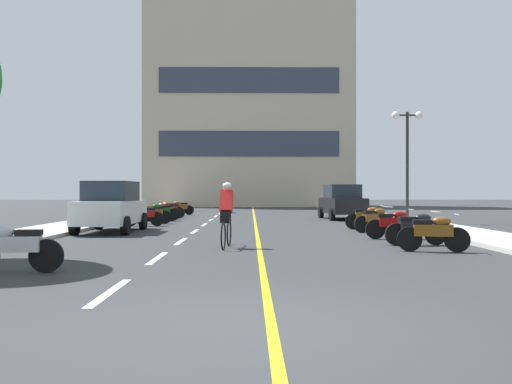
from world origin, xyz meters
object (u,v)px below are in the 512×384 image
motorcycle_9 (165,210)px  motorcycle_11 (169,208)px  motorcycle_0 (13,247)px  motorcycle_3 (394,224)px  motorcycle_5 (368,217)px  cyclist_rider (226,213)px  parked_car_mid (342,202)px  motorcycle_1 (434,232)px  parked_car_near (111,207)px  motorcycle_8 (160,212)px  motorcycle_4 (375,219)px  street_lamp_mid (407,140)px  motorcycle_6 (144,215)px  motorcycle_2 (416,228)px  motorcycle_10 (170,209)px  motorcycle_7 (152,213)px  motorcycle_12 (180,207)px

motorcycle_9 → motorcycle_11: same height
motorcycle_0 → motorcycle_3: bearing=38.5°
motorcycle_5 → cyclist_rider: bearing=-127.3°
parked_car_mid → motorcycle_11: parked_car_mid is taller
motorcycle_1 → motorcycle_3: bearing=90.4°
motorcycle_0 → motorcycle_11: same height
parked_car_near → motorcycle_8: parked_car_near is taller
parked_car_near → motorcycle_4: bearing=-1.1°
street_lamp_mid → parked_car_near: bearing=-154.6°
motorcycle_5 → motorcycle_6: same height
motorcycle_6 → motorcycle_9: size_ratio=1.01×
motorcycle_11 → motorcycle_3: bearing=-58.9°
street_lamp_mid → motorcycle_2: size_ratio=2.99×
motorcycle_1 → motorcycle_2: size_ratio=0.99×
motorcycle_1 → motorcycle_11: same height
parked_car_near → motorcycle_10: parked_car_near is taller
motorcycle_8 → motorcycle_9: (-0.04, 1.74, 0.00)m
motorcycle_1 → motorcycle_8: (-8.81, 13.63, 0.00)m
motorcycle_6 → motorcycle_8: bearing=88.8°
motorcycle_4 → motorcycle_5: 1.51m
motorcycle_9 → motorcycle_11: (-0.28, 3.26, 0.00)m
motorcycle_0 → motorcycle_1: same height
motorcycle_2 → cyclist_rider: cyclist_rider is taller
motorcycle_10 → motorcycle_0: bearing=-89.4°
motorcycle_9 → motorcycle_7: bearing=-89.7°
street_lamp_mid → parked_car_mid: bearing=129.2°
motorcycle_5 → motorcycle_11: same height
motorcycle_6 → motorcycle_12: (0.11, 11.00, 0.00)m
motorcycle_3 → street_lamp_mid: bearing=71.4°
motorcycle_10 → motorcycle_11: bearing=100.3°
motorcycle_3 → motorcycle_8: 13.39m
motorcycle_11 → cyclist_rider: bearing=-76.8°
motorcycle_10 → parked_car_mid: bearing=-9.3°
motorcycle_10 → motorcycle_2: bearing=-59.9°
motorcycle_6 → motorcycle_7: size_ratio=1.00×
parked_car_mid → motorcycle_9: size_ratio=2.56×
motorcycle_7 → motorcycle_11: same height
motorcycle_5 → motorcycle_12: same height
motorcycle_4 → motorcycle_10: 13.90m
street_lamp_mid → motorcycle_0: bearing=-126.4°
parked_car_mid → motorcycle_11: bearing=161.8°
motorcycle_1 → motorcycle_9: size_ratio=1.01×
parked_car_near → motorcycle_7: parked_car_near is taller
motorcycle_6 → motorcycle_8: 3.81m
motorcycle_3 → motorcycle_7: 11.93m
motorcycle_2 → motorcycle_6: 12.16m
motorcycle_7 → motorcycle_2: bearing=-48.2°
street_lamp_mid → motorcycle_7: size_ratio=3.00×
motorcycle_6 → motorcycle_3: bearing=-35.4°
motorcycle_0 → parked_car_mid: bearing=64.4°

